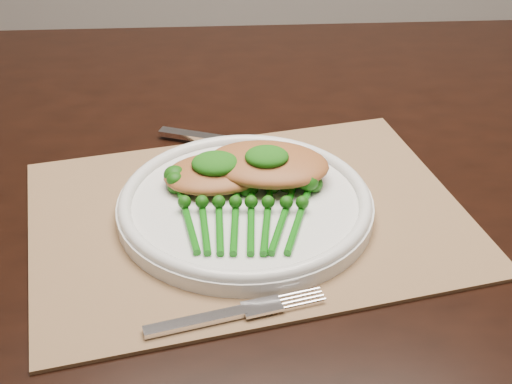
{
  "coord_description": "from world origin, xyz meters",
  "views": [
    {
      "loc": [
        -0.2,
        -0.86,
        1.22
      ],
      "look_at": [
        -0.2,
        -0.21,
        0.78
      ],
      "focal_mm": 50.0,
      "sensor_mm": 36.0,
      "label": 1
    }
  ],
  "objects_px": {
    "placemat": "(249,216)",
    "dinner_plate": "(245,203)",
    "broccolini_bundle": "(243,218)",
    "dining_table": "(298,350)",
    "chicken_fillet_left": "(218,173)"
  },
  "relations": [
    {
      "from": "dining_table",
      "to": "dinner_plate",
      "type": "bearing_deg",
      "value": -120.53
    },
    {
      "from": "chicken_fillet_left",
      "to": "broccolini_bundle",
      "type": "bearing_deg",
      "value": -81.53
    },
    {
      "from": "chicken_fillet_left",
      "to": "dining_table",
      "type": "bearing_deg",
      "value": 33.21
    },
    {
      "from": "dining_table",
      "to": "broccolini_bundle",
      "type": "height_order",
      "value": "broccolini_bundle"
    },
    {
      "from": "chicken_fillet_left",
      "to": "broccolini_bundle",
      "type": "distance_m",
      "value": 0.08
    },
    {
      "from": "dinner_plate",
      "to": "dining_table",
      "type": "bearing_deg",
      "value": 63.55
    },
    {
      "from": "dinner_plate",
      "to": "broccolini_bundle",
      "type": "bearing_deg",
      "value": -91.82
    },
    {
      "from": "placemat",
      "to": "dinner_plate",
      "type": "xyz_separation_m",
      "value": [
        -0.0,
        0.0,
        0.02
      ]
    },
    {
      "from": "placemat",
      "to": "dinner_plate",
      "type": "relative_size",
      "value": 1.68
    },
    {
      "from": "dining_table",
      "to": "dinner_plate",
      "type": "distance_m",
      "value": 0.43
    },
    {
      "from": "dining_table",
      "to": "broccolini_bundle",
      "type": "xyz_separation_m",
      "value": [
        -0.08,
        -0.19,
        0.4
      ]
    },
    {
      "from": "chicken_fillet_left",
      "to": "dinner_plate",
      "type": "bearing_deg",
      "value": -62.65
    },
    {
      "from": "placemat",
      "to": "dinner_plate",
      "type": "distance_m",
      "value": 0.02
    },
    {
      "from": "dinner_plate",
      "to": "placemat",
      "type": "bearing_deg",
      "value": -37.21
    },
    {
      "from": "placemat",
      "to": "broccolini_bundle",
      "type": "relative_size",
      "value": 3.0
    }
  ]
}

